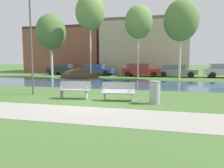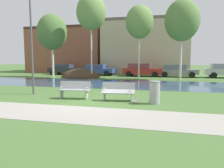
{
  "view_description": "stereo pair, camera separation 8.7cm",
  "coord_description": "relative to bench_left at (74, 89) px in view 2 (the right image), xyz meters",
  "views": [
    {
      "loc": [
        3.44,
        -9.67,
        1.99
      ],
      "look_at": [
        0.65,
        1.34,
        0.72
      ],
      "focal_mm": 35.58,
      "sensor_mm": 36.0,
      "label": 1
    },
    {
      "loc": [
        3.52,
        -9.65,
        1.99
      ],
      "look_at": [
        0.65,
        1.34,
        0.72
      ],
      "focal_mm": 35.58,
      "sensor_mm": 36.0,
      "label": 2
    }
  ],
  "objects": [
    {
      "name": "parked_van_nearest_dark",
      "position": [
        -8.52,
        16.03,
        0.25
      ],
      "size": [
        4.39,
        1.99,
        1.35
      ],
      "color": "#282B30",
      "rests_on": "ground"
    },
    {
      "name": "soil_mound",
      "position": [
        -4.69,
        12.06,
        -0.47
      ],
      "size": [
        4.24,
        3.38,
        1.98
      ],
      "primitive_type": "ellipsoid",
      "color": "#423021",
      "rests_on": "ground"
    },
    {
      "name": "parked_hatch_third_red",
      "position": [
        1.5,
        15.64,
        0.32
      ],
      "size": [
        4.5,
        2.13,
        1.51
      ],
      "color": "maroon",
      "rests_on": "ground"
    },
    {
      "name": "seagull",
      "position": [
        3.21,
        -0.61,
        -0.34
      ],
      "size": [
        0.4,
        0.15,
        0.25
      ],
      "color": "white",
      "rests_on": "ground"
    },
    {
      "name": "ground_plane",
      "position": [
        1.16,
        9.33,
        -0.47
      ],
      "size": [
        120.0,
        120.0,
        0.0
      ],
      "primitive_type": "plane",
      "color": "#476B33"
    },
    {
      "name": "birch_left",
      "position": [
        -3.17,
        11.41,
        6.21
      ],
      "size": [
        2.97,
        2.97,
        8.58
      ],
      "color": "beige",
      "rests_on": "ground"
    },
    {
      "name": "trash_bin",
      "position": [
        4.05,
        -0.35,
        0.06
      ],
      "size": [
        0.5,
        0.5,
        1.03
      ],
      "color": "#999B9E",
      "rests_on": "ground"
    },
    {
      "name": "birch_center",
      "position": [
        5.65,
        11.86,
        5.11
      ],
      "size": [
        3.22,
        3.22,
        7.53
      ],
      "color": "beige",
      "rests_on": "ground"
    },
    {
      "name": "birch_far_left",
      "position": [
        -8.01,
        12.1,
        4.48
      ],
      "size": [
        3.26,
        3.26,
        6.93
      ],
      "color": "beige",
      "rests_on": "ground"
    },
    {
      "name": "bench_left",
      "position": [
        0.0,
        0.0,
        0.0
      ],
      "size": [
        1.65,
        0.74,
        0.87
      ],
      "color": "#9EA0A3",
      "rests_on": "ground"
    },
    {
      "name": "birch_center_left",
      "position": [
        1.6,
        12.41,
        5.23
      ],
      "size": [
        2.78,
        2.78,
        7.38
      ],
      "color": "beige",
      "rests_on": "ground"
    },
    {
      "name": "parked_sedan_second_blue",
      "position": [
        -4.02,
        15.97,
        0.25
      ],
      "size": [
        4.09,
        2.1,
        1.35
      ],
      "color": "#2D4793",
      "rests_on": "ground"
    },
    {
      "name": "building_brick_low",
      "position": [
        -10.72,
        22.93,
        2.92
      ],
      "size": [
        11.54,
        8.3,
        6.78
      ],
      "color": "brown",
      "rests_on": "ground"
    },
    {
      "name": "river_band",
      "position": [
        1.16,
        7.19,
        -0.47
      ],
      "size": [
        80.0,
        6.62,
        0.01
      ],
      "primitive_type": "cube",
      "color": "#33516B",
      "rests_on": "ground"
    },
    {
      "name": "parked_wagon_fourth_grey",
      "position": [
        5.48,
        15.76,
        0.27
      ],
      "size": [
        4.36,
        2.12,
        1.4
      ],
      "color": "slate",
      "rests_on": "ground"
    },
    {
      "name": "paved_path_strip",
      "position": [
        1.16,
        -2.97,
        -0.47
      ],
      "size": [
        60.0,
        2.44,
        0.01
      ],
      "primitive_type": "cube",
      "color": "#9E998E",
      "rests_on": "ground"
    },
    {
      "name": "streetlamp",
      "position": [
        -2.83,
        0.68,
        3.58
      ],
      "size": [
        0.32,
        0.32,
        6.2
      ],
      "color": "#4C4C51",
      "rests_on": "ground"
    },
    {
      "name": "building_beige_block",
      "position": [
        1.36,
        21.48,
        3.2
      ],
      "size": [
        11.39,
        7.03,
        7.35
      ],
      "color": "#BCAD8E",
      "rests_on": "ground"
    },
    {
      "name": "bench_right",
      "position": [
        2.29,
        0.0,
        0.0
      ],
      "size": [
        1.65,
        0.74,
        0.87
      ],
      "color": "#9EA0A3",
      "rests_on": "ground"
    }
  ]
}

